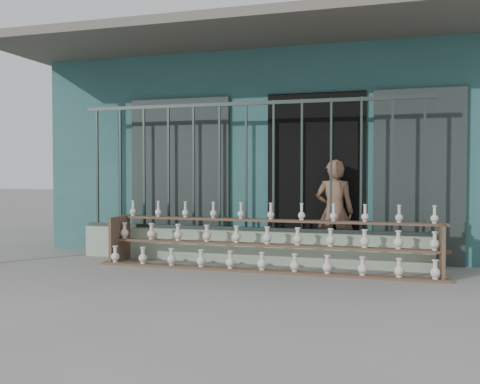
# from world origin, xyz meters

# --- Properties ---
(ground) EXTENTS (60.00, 60.00, 0.00)m
(ground) POSITION_xyz_m (0.00, 0.00, 0.00)
(ground) COLOR slate
(workshop_building) EXTENTS (7.40, 6.60, 3.21)m
(workshop_building) POSITION_xyz_m (0.00, 4.23, 1.62)
(workshop_building) COLOR #285454
(workshop_building) RESTS_ON ground
(parapet_wall) EXTENTS (5.00, 0.20, 0.45)m
(parapet_wall) POSITION_xyz_m (0.00, 1.30, 0.23)
(parapet_wall) COLOR #95A78F
(parapet_wall) RESTS_ON ground
(security_fence) EXTENTS (5.00, 0.04, 1.80)m
(security_fence) POSITION_xyz_m (-0.00, 1.30, 1.35)
(security_fence) COLOR #283330
(security_fence) RESTS_ON parapet_wall
(shelf_rack) EXTENTS (4.50, 0.68, 0.85)m
(shelf_rack) POSITION_xyz_m (0.39, 0.89, 0.36)
(shelf_rack) COLOR brown
(shelf_rack) RESTS_ON ground
(elderly_woman) EXTENTS (0.54, 0.37, 1.44)m
(elderly_woman) POSITION_xyz_m (1.19, 1.56, 0.72)
(elderly_woman) COLOR brown
(elderly_woman) RESTS_ON ground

